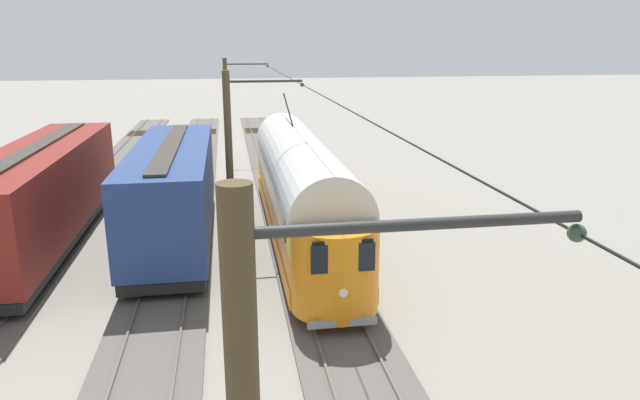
{
  "coord_description": "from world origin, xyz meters",
  "views": [
    {
      "loc": [
        -2.23,
        21.25,
        7.9
      ],
      "look_at": [
        -5.66,
        0.41,
        2.02
      ],
      "focal_mm": 31.91,
      "sensor_mm": 36.0,
      "label": 1
    }
  ],
  "objects_px": {
    "catenary_pole_foreground": "(228,108)",
    "vintage_streetcar": "(300,184)",
    "coach_adjacent": "(42,192)",
    "catenary_pole_mid_near": "(232,158)",
    "coach_far_siding": "(174,190)",
    "track_end_bumper": "(101,176)"
  },
  "relations": [
    {
      "from": "coach_adjacent",
      "to": "track_end_bumper",
      "type": "bearing_deg",
      "value": -90.02
    },
    {
      "from": "coach_far_siding",
      "to": "catenary_pole_foreground",
      "type": "relative_size",
      "value": 1.76
    },
    {
      "from": "coach_far_siding",
      "to": "catenary_pole_mid_near",
      "type": "height_order",
      "value": "catenary_pole_mid_near"
    },
    {
      "from": "coach_adjacent",
      "to": "coach_far_siding",
      "type": "height_order",
      "value": "same"
    },
    {
      "from": "catenary_pole_mid_near",
      "to": "catenary_pole_foreground",
      "type": "bearing_deg",
      "value": -90.0
    },
    {
      "from": "coach_adjacent",
      "to": "catenary_pole_mid_near",
      "type": "height_order",
      "value": "catenary_pole_mid_near"
    },
    {
      "from": "catenary_pole_foreground",
      "to": "catenary_pole_mid_near",
      "type": "xyz_separation_m",
      "value": [
        0.0,
        17.49,
        0.0
      ]
    },
    {
      "from": "catenary_pole_mid_near",
      "to": "track_end_bumper",
      "type": "height_order",
      "value": "catenary_pole_mid_near"
    },
    {
      "from": "vintage_streetcar",
      "to": "catenary_pole_foreground",
      "type": "relative_size",
      "value": 2.59
    },
    {
      "from": "vintage_streetcar",
      "to": "coach_adjacent",
      "type": "relative_size",
      "value": 1.23
    },
    {
      "from": "catenary_pole_foreground",
      "to": "vintage_streetcar",
      "type": "bearing_deg",
      "value": 99.42
    },
    {
      "from": "catenary_pole_mid_near",
      "to": "track_end_bumper",
      "type": "distance_m",
      "value": 14.61
    },
    {
      "from": "vintage_streetcar",
      "to": "catenary_pole_mid_near",
      "type": "xyz_separation_m",
      "value": [
        2.75,
        0.92,
        1.36
      ]
    },
    {
      "from": "vintage_streetcar",
      "to": "coach_adjacent",
      "type": "bearing_deg",
      "value": -3.85
    },
    {
      "from": "coach_far_siding",
      "to": "track_end_bumper",
      "type": "height_order",
      "value": "coach_far_siding"
    },
    {
      "from": "vintage_streetcar",
      "to": "coach_far_siding",
      "type": "relative_size",
      "value": 1.47
    },
    {
      "from": "catenary_pole_mid_near",
      "to": "vintage_streetcar",
      "type": "bearing_deg",
      "value": -161.51
    },
    {
      "from": "catenary_pole_foreground",
      "to": "track_end_bumper",
      "type": "xyz_separation_m",
      "value": [
        7.46,
        5.34,
        -3.22
      ]
    },
    {
      "from": "track_end_bumper",
      "to": "vintage_streetcar",
      "type": "bearing_deg",
      "value": 132.3
    },
    {
      "from": "catenary_pole_mid_near",
      "to": "coach_far_siding",
      "type": "bearing_deg",
      "value": -26.82
    },
    {
      "from": "vintage_streetcar",
      "to": "catenary_pole_foreground",
      "type": "xyz_separation_m",
      "value": [
        2.75,
        -16.57,
        1.36
      ]
    },
    {
      "from": "coach_far_siding",
      "to": "vintage_streetcar",
      "type": "bearing_deg",
      "value": 176.93
    }
  ]
}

